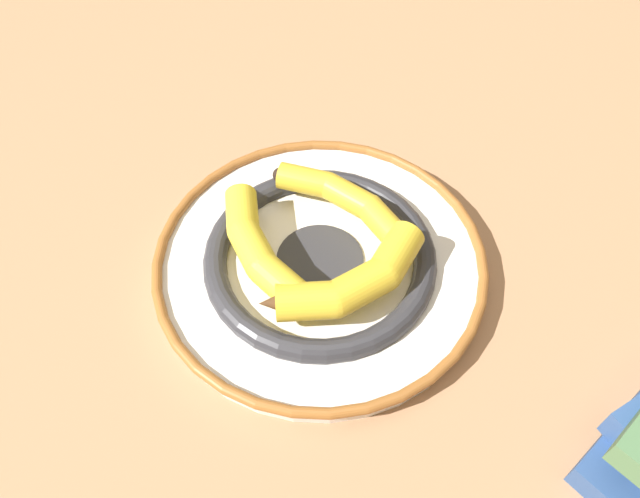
% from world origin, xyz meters
% --- Properties ---
extents(ground_plane, '(2.80, 2.80, 0.00)m').
position_xyz_m(ground_plane, '(0.00, 0.00, 0.00)').
color(ground_plane, '#A87A56').
extents(decorative_bowl, '(0.36, 0.36, 0.04)m').
position_xyz_m(decorative_bowl, '(-0.01, 0.02, 0.02)').
color(decorative_bowl, white).
rests_on(decorative_bowl, ground_plane).
extents(banana_a, '(0.08, 0.18, 0.03)m').
position_xyz_m(banana_a, '(0.05, 0.05, 0.05)').
color(banana_a, gold).
rests_on(banana_a, decorative_bowl).
extents(banana_b, '(0.07, 0.18, 0.04)m').
position_xyz_m(banana_b, '(-0.06, 0.06, 0.06)').
color(banana_b, yellow).
rests_on(banana_b, decorative_bowl).
extents(banana_c, '(0.19, 0.08, 0.04)m').
position_xyz_m(banana_c, '(-0.01, -0.04, 0.06)').
color(banana_c, gold).
rests_on(banana_c, decorative_bowl).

